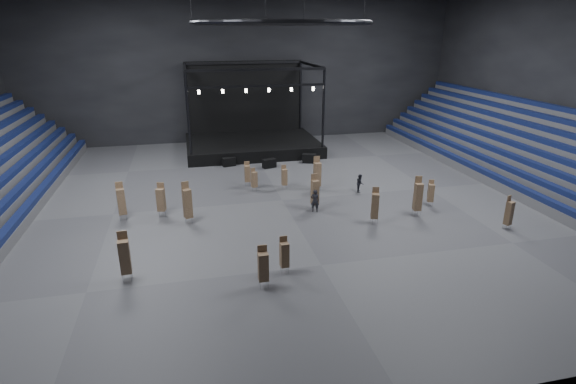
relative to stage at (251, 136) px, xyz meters
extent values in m
plane|color=#49494B|center=(0.00, -16.24, -1.45)|extent=(50.00, 50.00, 0.00)
cube|color=black|center=(0.00, 4.76, 7.55)|extent=(50.00, 0.20, 18.00)
cube|color=black|center=(0.00, -37.24, 7.55)|extent=(50.00, 0.20, 18.00)
cube|color=black|center=(25.00, -16.24, 7.55)|extent=(0.20, 42.00, 18.00)
cube|color=#0C1638|center=(-18.12, -16.24, -0.50)|extent=(0.59, 40.00, 0.40)
cube|color=#0C1638|center=(-19.02, -16.24, 0.25)|extent=(0.59, 40.00, 0.40)
cube|color=#535356|center=(21.40, -16.24, -1.08)|extent=(7.20, 40.00, 0.75)
cube|color=#0C1638|center=(18.12, -16.24, -0.50)|extent=(0.59, 40.00, 0.40)
cube|color=#535356|center=(21.85, -16.24, -0.70)|extent=(6.30, 40.00, 1.50)
cube|color=#0C1638|center=(19.02, -16.24, 0.25)|extent=(0.59, 40.00, 0.40)
cube|color=#535356|center=(22.30, -16.24, -0.33)|extent=(5.40, 40.00, 2.25)
cube|color=#0C1638|center=(19.91, -16.24, 1.00)|extent=(0.59, 40.00, 0.40)
cube|color=#535356|center=(22.75, -16.24, 0.05)|extent=(4.50, 40.00, 3.00)
cube|color=#0C1638|center=(20.82, -16.24, 1.75)|extent=(0.59, 40.00, 0.40)
cube|color=#535356|center=(23.20, -16.24, 0.42)|extent=(3.60, 40.00, 3.75)
cube|color=#0C1638|center=(21.71, -16.24, 2.50)|extent=(0.59, 40.00, 0.40)
cube|color=#535356|center=(23.65, -16.24, 0.80)|extent=(2.70, 40.00, 4.50)
cube|color=#0C1638|center=(22.61, -16.24, 3.25)|extent=(0.59, 40.00, 0.40)
cube|color=#535356|center=(24.10, -16.24, 1.17)|extent=(1.80, 40.00, 5.25)
cube|color=#0C1638|center=(23.52, -16.24, 4.00)|extent=(0.59, 40.00, 0.40)
cube|color=#535356|center=(24.55, -16.24, 1.55)|extent=(0.90, 40.00, 6.00)
cube|color=#0C1638|center=(24.41, -16.24, 4.75)|extent=(0.59, 40.00, 0.40)
cube|color=black|center=(0.00, -0.74, -0.85)|extent=(14.00, 10.00, 1.20)
cube|color=black|center=(0.00, 4.06, 3.75)|extent=(13.30, 0.30, 8.00)
cylinder|color=black|center=(-6.60, -5.34, 3.65)|extent=(0.24, 0.24, 7.80)
cylinder|color=black|center=(-6.60, 3.86, 3.65)|extent=(0.24, 0.24, 7.80)
cylinder|color=black|center=(6.60, -5.34, 3.65)|extent=(0.24, 0.24, 7.80)
cylinder|color=black|center=(6.60, 3.86, 3.65)|extent=(0.24, 0.24, 7.80)
cube|color=black|center=(0.00, -5.34, 7.55)|extent=(13.40, 0.25, 0.25)
cube|color=black|center=(0.00, 3.86, 7.55)|extent=(13.40, 0.25, 0.25)
cube|color=black|center=(0.00, -5.34, 6.05)|extent=(13.40, 0.20, 0.20)
cylinder|color=white|center=(-5.50, -5.34, 5.65)|extent=(0.24, 0.24, 0.35)
cylinder|color=white|center=(-3.30, -5.34, 5.65)|extent=(0.24, 0.24, 0.35)
cylinder|color=white|center=(-1.10, -5.34, 5.65)|extent=(0.24, 0.24, 0.35)
cylinder|color=white|center=(1.10, -5.34, 5.65)|extent=(0.24, 0.24, 0.35)
cylinder|color=white|center=(3.30, -5.34, 5.65)|extent=(0.24, 0.24, 0.35)
cylinder|color=white|center=(5.50, -5.34, 5.65)|extent=(0.24, 0.24, 0.35)
torus|color=black|center=(0.00, -16.24, 11.55)|extent=(12.30, 12.30, 0.30)
cube|color=black|center=(-3.09, -5.98, -1.03)|extent=(1.35, 0.86, 0.84)
cube|color=black|center=(0.64, -7.40, -1.03)|extent=(1.40, 0.96, 0.85)
cube|color=black|center=(4.84, -6.65, -1.00)|extent=(1.49, 1.08, 0.89)
cylinder|color=silver|center=(-7.41, -19.28, -1.23)|extent=(0.03, 0.03, 0.44)
cylinder|color=silver|center=(-7.41, -18.86, -1.23)|extent=(0.03, 0.03, 0.44)
cylinder|color=silver|center=(-6.99, -19.28, -1.23)|extent=(0.03, 0.03, 0.44)
cylinder|color=silver|center=(-6.99, -18.86, -1.23)|extent=(0.03, 0.03, 0.44)
cube|color=#9B7755|center=(-7.20, -19.07, 0.00)|extent=(0.66, 0.66, 2.03)
cube|color=#9B7755|center=(-7.27, -18.86, 0.97)|extent=(0.50, 0.22, 1.12)
cylinder|color=silver|center=(8.53, -21.55, -1.24)|extent=(0.03, 0.03, 0.43)
cylinder|color=silver|center=(8.53, -21.14, -1.24)|extent=(0.03, 0.03, 0.43)
cylinder|color=silver|center=(8.94, -21.55, -1.24)|extent=(0.03, 0.03, 0.43)
cylinder|color=silver|center=(8.94, -21.14, -1.24)|extent=(0.03, 0.03, 0.43)
cube|color=#9B7755|center=(8.73, -21.34, -0.03)|extent=(0.58, 0.58, 1.99)
cube|color=#9B7755|center=(8.76, -21.13, 0.92)|extent=(0.50, 0.13, 1.09)
cylinder|color=silver|center=(13.35, -24.98, -1.28)|extent=(0.03, 0.03, 0.34)
cylinder|color=silver|center=(13.35, -24.65, -1.28)|extent=(0.03, 0.03, 0.34)
cylinder|color=silver|center=(13.67, -24.98, -1.28)|extent=(0.03, 0.03, 0.34)
cylinder|color=silver|center=(13.67, -24.65, -1.28)|extent=(0.03, 0.03, 0.34)
cube|color=#9B7755|center=(13.51, -24.81, -0.31)|extent=(0.53, 0.53, 1.60)
cube|color=#9B7755|center=(13.45, -24.65, 0.45)|extent=(0.39, 0.19, 0.88)
cylinder|color=silver|center=(-2.39, -27.20, -1.26)|extent=(0.03, 0.03, 0.38)
cylinder|color=silver|center=(-2.39, -26.84, -1.26)|extent=(0.03, 0.03, 0.38)
cylinder|color=silver|center=(-2.04, -27.20, -1.26)|extent=(0.03, 0.03, 0.38)
cylinder|color=silver|center=(-2.04, -26.84, -1.26)|extent=(0.03, 0.03, 0.38)
cube|color=#9B7755|center=(-2.22, -27.02, -0.37)|extent=(0.48, 0.48, 1.41)
cube|color=#9B7755|center=(-2.23, -26.83, 0.28)|extent=(0.44, 0.09, 0.77)
cylinder|color=silver|center=(5.04, -22.13, -1.25)|extent=(0.03, 0.03, 0.40)
cylinder|color=silver|center=(5.04, -21.75, -1.25)|extent=(0.03, 0.03, 0.40)
cylinder|color=silver|center=(5.42, -22.13, -1.25)|extent=(0.03, 0.03, 0.40)
cylinder|color=silver|center=(5.42, -21.75, -1.25)|extent=(0.03, 0.03, 0.40)
cube|color=#9B7755|center=(5.23, -21.94, -0.17)|extent=(0.61, 0.61, 1.76)
cube|color=#9B7755|center=(5.29, -21.75, 0.66)|extent=(0.45, 0.21, 0.97)
cylinder|color=silver|center=(0.58, -13.84, -1.27)|extent=(0.03, 0.03, 0.35)
cylinder|color=silver|center=(0.58, -13.50, -1.27)|extent=(0.03, 0.03, 0.35)
cylinder|color=silver|center=(0.91, -13.84, -1.27)|extent=(0.03, 0.03, 0.35)
cylinder|color=silver|center=(0.91, -13.50, -1.27)|extent=(0.03, 0.03, 0.35)
cube|color=#9B7755|center=(0.75, -13.67, -0.41)|extent=(0.45, 0.45, 1.36)
cube|color=#9B7755|center=(0.74, -13.49, 0.22)|extent=(0.41, 0.08, 0.75)
cylinder|color=silver|center=(1.74, -18.82, -1.24)|extent=(0.03, 0.03, 0.42)
cylinder|color=silver|center=(1.74, -18.42, -1.24)|extent=(0.03, 0.03, 0.42)
cylinder|color=silver|center=(2.14, -18.82, -1.24)|extent=(0.03, 0.03, 0.42)
cylinder|color=silver|center=(2.14, -18.42, -1.24)|extent=(0.03, 0.03, 0.42)
cube|color=#9B7755|center=(1.94, -18.62, -0.11)|extent=(0.55, 0.55, 1.85)
cube|color=#9B7755|center=(1.93, -18.41, 0.77)|extent=(0.49, 0.11, 1.01)
cylinder|color=silver|center=(-1.94, -13.78, -1.28)|extent=(0.03, 0.03, 0.35)
cylinder|color=silver|center=(-1.94, -13.45, -1.28)|extent=(0.03, 0.03, 0.35)
cylinder|color=silver|center=(-1.61, -13.78, -1.28)|extent=(0.03, 0.03, 0.35)
cylinder|color=silver|center=(-1.61, -13.45, -1.28)|extent=(0.03, 0.03, 0.35)
cube|color=#9B7755|center=(-1.78, -13.62, -0.46)|extent=(0.54, 0.54, 1.29)
cube|color=#9B7755|center=(-1.84, -13.45, 0.14)|extent=(0.39, 0.19, 0.71)
cylinder|color=silver|center=(-11.87, -17.63, -1.23)|extent=(0.03, 0.03, 0.44)
cylinder|color=silver|center=(-11.87, -17.21, -1.23)|extent=(0.03, 0.03, 0.44)
cylinder|color=silver|center=(-11.45, -17.63, -1.23)|extent=(0.03, 0.03, 0.44)
cylinder|color=silver|center=(-11.45, -17.21, -1.23)|extent=(0.03, 0.03, 0.44)
cube|color=#9B7755|center=(-11.66, -17.42, -0.09)|extent=(0.62, 0.62, 1.84)
cube|color=#9B7755|center=(-11.70, -17.20, 0.78)|extent=(0.51, 0.16, 1.01)
cylinder|color=silver|center=(-2.32, -12.39, -1.26)|extent=(0.03, 0.03, 0.38)
cylinder|color=silver|center=(-2.32, -12.02, -1.26)|extent=(0.03, 0.03, 0.38)
cylinder|color=silver|center=(-1.96, -12.39, -1.26)|extent=(0.03, 0.03, 0.38)
cylinder|color=silver|center=(-1.96, -12.02, -1.26)|extent=(0.03, 0.03, 0.38)
cube|color=#9B7755|center=(-2.14, -12.20, -0.37)|extent=(0.48, 0.48, 1.39)
cube|color=#9B7755|center=(-2.13, -12.01, 0.28)|extent=(0.44, 0.08, 0.77)
cylinder|color=silver|center=(3.06, -14.94, -1.23)|extent=(0.03, 0.03, 0.45)
cylinder|color=silver|center=(3.06, -14.52, -1.23)|extent=(0.03, 0.03, 0.45)
cylinder|color=silver|center=(3.48, -14.94, -1.23)|extent=(0.03, 0.03, 0.45)
cylinder|color=silver|center=(3.48, -14.52, -1.23)|extent=(0.03, 0.03, 0.45)
cube|color=#9B7755|center=(3.27, -14.73, -0.02)|extent=(0.55, 0.55, 1.96)
cube|color=#9B7755|center=(3.26, -14.51, 0.91)|extent=(0.51, 0.09, 1.08)
cylinder|color=silver|center=(10.48, -20.01, -1.28)|extent=(0.03, 0.03, 0.34)
cylinder|color=silver|center=(10.48, -19.68, -1.28)|extent=(0.03, 0.03, 0.34)
cylinder|color=silver|center=(10.81, -20.01, -1.28)|extent=(0.03, 0.03, 0.34)
cylinder|color=silver|center=(10.81, -19.68, -1.28)|extent=(0.03, 0.03, 0.34)
cube|color=#9B7755|center=(10.64, -19.84, -0.42)|extent=(0.51, 0.51, 1.36)
cube|color=#9B7755|center=(10.69, -19.68, 0.21)|extent=(0.40, 0.15, 0.75)
cylinder|color=silver|center=(-9.23, -17.60, -1.23)|extent=(0.03, 0.03, 0.44)
cylinder|color=silver|center=(-9.23, -17.18, -1.23)|extent=(0.03, 0.03, 0.44)
cylinder|color=silver|center=(-8.81, -17.60, -1.23)|extent=(0.03, 0.03, 0.44)
cylinder|color=silver|center=(-8.81, -17.18, -1.23)|extent=(0.03, 0.03, 0.44)
cube|color=#9B7755|center=(-9.02, -17.39, -0.19)|extent=(0.64, 0.64, 1.64)
cube|color=#9B7755|center=(-8.96, -17.18, 0.58)|extent=(0.51, 0.19, 0.90)
cylinder|color=silver|center=(-10.76, -26.14, -1.23)|extent=(0.03, 0.03, 0.45)
cylinder|color=silver|center=(-10.76, -25.71, -1.23)|extent=(0.03, 0.03, 0.45)
cylinder|color=silver|center=(-10.34, -26.14, -1.23)|extent=(0.03, 0.03, 0.45)
cylinder|color=silver|center=(-10.34, -25.71, -1.23)|extent=(0.03, 0.03, 0.45)
cube|color=#9B7755|center=(-10.55, -25.93, -0.07)|extent=(0.57, 0.57, 1.86)
cube|color=#9B7755|center=(-10.57, -25.70, 0.81)|extent=(0.52, 0.10, 1.03)
cylinder|color=silver|center=(-3.80, -28.44, -1.24)|extent=(0.03, 0.03, 0.43)
cylinder|color=silver|center=(-3.80, -28.03, -1.24)|extent=(0.03, 0.03, 0.43)
cylinder|color=silver|center=(-3.39, -28.44, -1.24)|extent=(0.03, 0.03, 0.43)
cylinder|color=silver|center=(-3.39, -28.03, -1.24)|extent=(0.03, 0.03, 0.43)
cube|color=#9B7755|center=(-3.59, -28.24, -0.26)|extent=(0.52, 0.52, 1.52)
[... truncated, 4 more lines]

